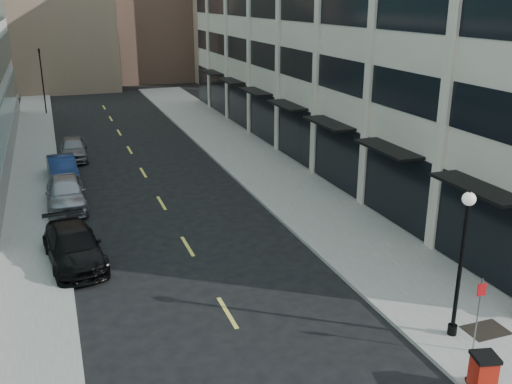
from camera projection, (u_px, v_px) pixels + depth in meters
sidewalk_right at (289, 187)px, 33.13m from camera, size 5.00×80.00×0.15m
sidewalk_left at (33, 217)px, 28.61m from camera, size 3.00×80.00×0.15m
building_right at (377, 20)px, 39.50m from camera, size 15.30×46.50×18.25m
skyline_stone at (226, 1)px, 74.21m from camera, size 10.00×14.00×20.00m
grate_far at (486, 330)px, 18.73m from camera, size 1.40×1.00×0.01m
road_centerline at (173, 223)px, 28.06m from camera, size 0.15×68.20×0.01m
traffic_signal at (39, 53)px, 52.01m from camera, size 0.66×0.66×6.98m
car_black_pickup at (74, 247)px, 23.56m from camera, size 2.66×5.37×1.50m
car_silver_sedan at (66, 193)px, 29.80m from camera, size 1.99×4.93×1.68m
car_blue_sedan at (62, 169)px, 34.32m from camera, size 1.83×4.54×1.47m
car_grey_sedan at (73, 148)px, 38.86m from camera, size 1.97×4.52×1.52m
trash_bin at (483, 371)px, 15.75m from camera, size 0.81×0.82×1.09m
lamppost at (462, 252)px, 17.57m from camera, size 0.41×0.41×4.99m
sign_post at (479, 305)px, 17.10m from camera, size 0.29×0.07×2.51m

